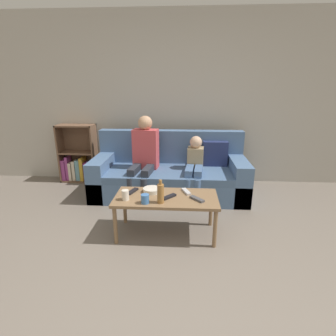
{
  "coord_description": "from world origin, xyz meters",
  "views": [
    {
      "loc": [
        0.1,
        -1.56,
        1.53
      ],
      "look_at": [
        -0.09,
        1.45,
        0.58
      ],
      "focal_mm": 28.0,
      "sensor_mm": 36.0,
      "label": 1
    }
  ],
  "objects_px": {
    "cup_far": "(145,199)",
    "bottle": "(161,193)",
    "tv_remote_1": "(186,192)",
    "tv_remote_3": "(169,197)",
    "coffee_table": "(166,201)",
    "cup_near": "(125,195)",
    "tv_remote_2": "(132,191)",
    "person_child": "(195,165)",
    "couch": "(170,175)",
    "bookshelf": "(79,160)",
    "snack_bowl": "(152,190)",
    "person_adult": "(144,152)",
    "tv_remote_0": "(197,199)"
  },
  "relations": [
    {
      "from": "cup_far",
      "to": "tv_remote_3",
      "type": "distance_m",
      "value": 0.27
    },
    {
      "from": "person_child",
      "to": "cup_far",
      "type": "relative_size",
      "value": 9.48
    },
    {
      "from": "coffee_table",
      "to": "cup_far",
      "type": "height_order",
      "value": "cup_far"
    },
    {
      "from": "tv_remote_1",
      "to": "tv_remote_3",
      "type": "distance_m",
      "value": 0.23
    },
    {
      "from": "coffee_table",
      "to": "tv_remote_0",
      "type": "height_order",
      "value": "tv_remote_0"
    },
    {
      "from": "cup_near",
      "to": "person_adult",
      "type": "bearing_deg",
      "value": 88.7
    },
    {
      "from": "person_adult",
      "to": "snack_bowl",
      "type": "bearing_deg",
      "value": -69.8
    },
    {
      "from": "couch",
      "to": "bookshelf",
      "type": "relative_size",
      "value": 2.31
    },
    {
      "from": "cup_far",
      "to": "bottle",
      "type": "relative_size",
      "value": 0.38
    },
    {
      "from": "bookshelf",
      "to": "tv_remote_0",
      "type": "distance_m",
      "value": 2.5
    },
    {
      "from": "coffee_table",
      "to": "cup_near",
      "type": "height_order",
      "value": "cup_near"
    },
    {
      "from": "cup_near",
      "to": "snack_bowl",
      "type": "relative_size",
      "value": 0.55
    },
    {
      "from": "coffee_table",
      "to": "person_adult",
      "type": "bearing_deg",
      "value": 110.09
    },
    {
      "from": "person_child",
      "to": "tv_remote_0",
      "type": "height_order",
      "value": "person_child"
    },
    {
      "from": "coffee_table",
      "to": "person_adult",
      "type": "height_order",
      "value": "person_adult"
    },
    {
      "from": "snack_bowl",
      "to": "person_child",
      "type": "bearing_deg",
      "value": 60.4
    },
    {
      "from": "tv_remote_1",
      "to": "snack_bowl",
      "type": "xyz_separation_m",
      "value": [
        -0.37,
        -0.01,
        0.01
      ]
    },
    {
      "from": "coffee_table",
      "to": "bottle",
      "type": "relative_size",
      "value": 4.49
    },
    {
      "from": "couch",
      "to": "bottle",
      "type": "relative_size",
      "value": 9.08
    },
    {
      "from": "cup_far",
      "to": "tv_remote_0",
      "type": "distance_m",
      "value": 0.52
    },
    {
      "from": "person_adult",
      "to": "tv_remote_2",
      "type": "xyz_separation_m",
      "value": [
        0.01,
        -0.93,
        -0.2
      ]
    },
    {
      "from": "cup_near",
      "to": "snack_bowl",
      "type": "xyz_separation_m",
      "value": [
        0.24,
        0.22,
        -0.03
      ]
    },
    {
      "from": "couch",
      "to": "cup_near",
      "type": "xyz_separation_m",
      "value": [
        -0.38,
        -1.22,
        0.2
      ]
    },
    {
      "from": "cup_near",
      "to": "bottle",
      "type": "xyz_separation_m",
      "value": [
        0.36,
        -0.04,
        0.05
      ]
    },
    {
      "from": "person_child",
      "to": "tv_remote_2",
      "type": "relative_size",
      "value": 4.9
    },
    {
      "from": "coffee_table",
      "to": "bottle",
      "type": "height_order",
      "value": "bottle"
    },
    {
      "from": "coffee_table",
      "to": "cup_near",
      "type": "distance_m",
      "value": 0.43
    },
    {
      "from": "couch",
      "to": "tv_remote_3",
      "type": "bearing_deg",
      "value": -87.45
    },
    {
      "from": "couch",
      "to": "tv_remote_2",
      "type": "height_order",
      "value": "couch"
    },
    {
      "from": "person_child",
      "to": "cup_far",
      "type": "bearing_deg",
      "value": -108.97
    },
    {
      "from": "tv_remote_2",
      "to": "tv_remote_3",
      "type": "height_order",
      "value": "same"
    },
    {
      "from": "coffee_table",
      "to": "cup_near",
      "type": "relative_size",
      "value": 10.25
    },
    {
      "from": "coffee_table",
      "to": "tv_remote_2",
      "type": "relative_size",
      "value": 6.06
    },
    {
      "from": "person_child",
      "to": "tv_remote_1",
      "type": "bearing_deg",
      "value": -92.36
    },
    {
      "from": "person_adult",
      "to": "bottle",
      "type": "xyz_separation_m",
      "value": [
        0.33,
        -1.17,
        -0.11
      ]
    },
    {
      "from": "cup_near",
      "to": "snack_bowl",
      "type": "distance_m",
      "value": 0.32
    },
    {
      "from": "couch",
      "to": "cup_near",
      "type": "bearing_deg",
      "value": -107.39
    },
    {
      "from": "bookshelf",
      "to": "person_adult",
      "type": "relative_size",
      "value": 0.82
    },
    {
      "from": "bookshelf",
      "to": "snack_bowl",
      "type": "distance_m",
      "value": 2.04
    },
    {
      "from": "couch",
      "to": "cup_near",
      "type": "distance_m",
      "value": 1.3
    },
    {
      "from": "bookshelf",
      "to": "bottle",
      "type": "distance_m",
      "value": 2.31
    },
    {
      "from": "bookshelf",
      "to": "cup_far",
      "type": "distance_m",
      "value": 2.23
    },
    {
      "from": "tv_remote_2",
      "to": "coffee_table",
      "type": "bearing_deg",
      "value": 7.14
    },
    {
      "from": "couch",
      "to": "tv_remote_0",
      "type": "height_order",
      "value": "couch"
    },
    {
      "from": "person_child",
      "to": "tv_remote_0",
      "type": "xyz_separation_m",
      "value": [
        -0.01,
        -1.03,
        -0.04
      ]
    },
    {
      "from": "tv_remote_1",
      "to": "person_child",
      "type": "bearing_deg",
      "value": 60.48
    },
    {
      "from": "snack_bowl",
      "to": "couch",
      "type": "bearing_deg",
      "value": 81.89
    },
    {
      "from": "person_adult",
      "to": "tv_remote_3",
      "type": "height_order",
      "value": "person_adult"
    },
    {
      "from": "tv_remote_2",
      "to": "bookshelf",
      "type": "bearing_deg",
      "value": 150.06
    },
    {
      "from": "bottle",
      "to": "person_child",
      "type": "bearing_deg",
      "value": 71.78
    }
  ]
}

